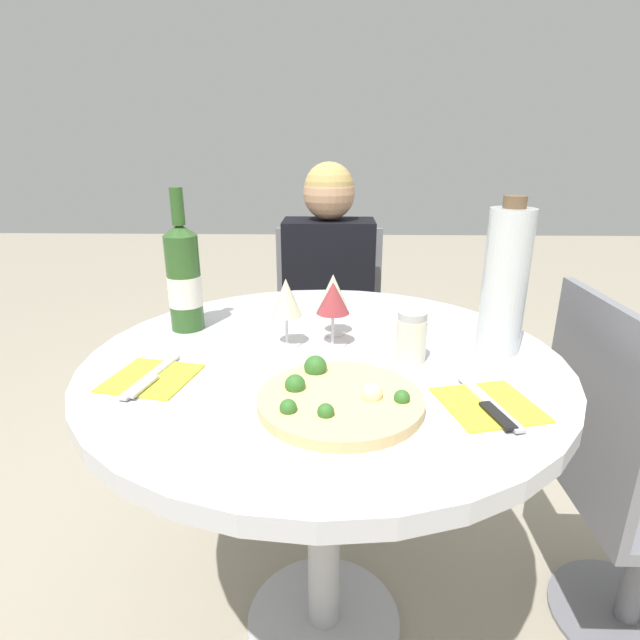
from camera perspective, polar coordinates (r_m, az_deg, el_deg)
The scene contains 14 objects.
ground_plane at distance 1.54m, azimuth 0.41°, elevation -31.36°, with size 12.00×12.00×0.00m, color #9E937F.
dining_table at distance 1.11m, azimuth 0.50°, elevation -9.61°, with size 0.99×0.99×0.77m.
chair_behind_diner at distance 2.00m, azimuth 1.06°, elevation -3.38°, with size 0.42×0.42×0.88m.
seated_diner at distance 1.83m, azimuth 1.04°, elevation -2.25°, with size 0.32×0.40×1.14m.
chair_empty_side at distance 1.46m, azimuth 31.90°, elevation -16.02°, with size 0.42×0.42×0.88m.
pizza_large at distance 0.86m, azimuth 2.15°, elevation -8.97°, with size 0.28×0.28×0.05m.
wine_bottle at distance 1.21m, azimuth -15.29°, elevation 4.64°, with size 0.08×0.08×0.33m.
tall_carafe at distance 1.10m, azimuth 20.38°, elevation 4.23°, with size 0.09×0.09×0.33m.
sugar_shaker at distance 1.03m, azimuth 10.38°, elevation -1.91°, with size 0.06×0.06×0.11m.
wine_glass_front_left at distance 1.08m, azimuth -3.90°, elevation 2.43°, with size 0.07×0.07×0.15m.
wine_glass_front_right at distance 1.07m, azimuth 1.49°, elevation 2.38°, with size 0.07×0.07×0.14m.
wine_glass_back_right at distance 1.14m, azimuth 1.50°, elevation 3.23°, with size 0.07×0.07×0.14m.
place_setting_left at distance 1.00m, azimuth -18.77°, elevation -6.30°, with size 0.18×0.19×0.01m.
place_setting_right at distance 0.90m, azimuth 18.77°, elevation -9.17°, with size 0.18×0.19×0.01m.
Camera 1 is at (0.02, -0.97, 1.19)m, focal length 28.00 mm.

